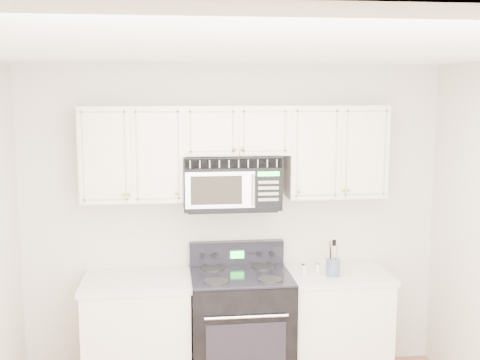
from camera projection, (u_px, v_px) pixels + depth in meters
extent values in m
cube|color=white|center=(269.00, 50.00, 3.16)|extent=(3.50, 3.50, 0.01)
cube|color=beige|center=(234.00, 220.00, 5.07)|extent=(3.50, 0.01, 2.60)
cube|color=silver|center=(139.00, 337.00, 4.80)|extent=(0.82, 0.63, 0.88)
cube|color=silver|center=(137.00, 281.00, 4.73)|extent=(0.86, 0.65, 0.04)
cube|color=silver|center=(334.00, 328.00, 4.98)|extent=(0.82, 0.63, 0.88)
cube|color=silver|center=(335.00, 274.00, 4.91)|extent=(0.86, 0.65, 0.04)
cube|color=black|center=(241.00, 331.00, 4.86)|extent=(0.79, 0.68, 0.92)
cube|color=black|center=(246.00, 350.00, 4.53)|extent=(0.61, 0.01, 0.42)
cylinder|color=#BAB9C3|center=(247.00, 317.00, 4.46)|extent=(0.63, 0.02, 0.02)
cube|color=black|center=(241.00, 275.00, 4.80)|extent=(0.79, 0.68, 0.02)
cube|color=black|center=(237.00, 253.00, 5.08)|extent=(0.79, 0.08, 0.21)
cube|color=#13E133|center=(237.00, 255.00, 5.03)|extent=(0.12, 0.00, 0.06)
cube|color=silver|center=(132.00, 154.00, 4.73)|extent=(0.80, 0.33, 0.75)
cube|color=silver|center=(335.00, 151.00, 4.92)|extent=(0.80, 0.33, 0.75)
cube|color=silver|center=(236.00, 130.00, 4.80)|extent=(0.84, 0.33, 0.39)
sphere|color=gold|center=(129.00, 195.00, 4.58)|extent=(0.03, 0.03, 0.03)
sphere|color=gold|center=(177.00, 194.00, 4.63)|extent=(0.03, 0.03, 0.03)
sphere|color=gold|center=(299.00, 191.00, 4.74)|extent=(0.03, 0.03, 0.03)
sphere|color=gold|center=(343.00, 190.00, 4.78)|extent=(0.03, 0.03, 0.03)
sphere|color=gold|center=(235.00, 149.00, 4.63)|extent=(0.03, 0.03, 0.03)
sphere|color=gold|center=(242.00, 149.00, 4.63)|extent=(0.03, 0.03, 0.03)
cylinder|color=#B41B04|center=(240.00, 156.00, 4.64)|extent=(0.01, 0.00, 0.11)
sphere|color=gold|center=(240.00, 164.00, 4.65)|extent=(0.04, 0.04, 0.04)
cube|color=black|center=(231.00, 182.00, 4.82)|extent=(0.77, 0.38, 0.43)
cube|color=#A4A28C|center=(234.00, 164.00, 4.62)|extent=(0.75, 0.01, 0.08)
cube|color=#B5B5BE|center=(220.00, 190.00, 4.62)|extent=(0.54, 0.01, 0.28)
cube|color=black|center=(216.00, 190.00, 4.62)|extent=(0.40, 0.01, 0.22)
cube|color=black|center=(268.00, 189.00, 4.67)|extent=(0.21, 0.01, 0.28)
cube|color=#13E133|center=(269.00, 174.00, 4.64)|extent=(0.17, 0.00, 0.04)
cylinder|color=#BAB9C3|center=(254.00, 190.00, 4.62)|extent=(0.02, 0.02, 0.24)
cylinder|color=slate|center=(333.00, 267.00, 4.79)|extent=(0.11, 0.11, 0.14)
cylinder|color=olive|center=(337.00, 259.00, 4.79)|extent=(0.01, 0.01, 0.24)
cylinder|color=black|center=(330.00, 257.00, 4.81)|extent=(0.01, 0.01, 0.26)
cylinder|color=olive|center=(332.00, 258.00, 4.75)|extent=(0.01, 0.01, 0.27)
cylinder|color=silver|center=(304.00, 270.00, 4.83)|extent=(0.04, 0.04, 0.08)
cylinder|color=#BAB9C3|center=(304.00, 264.00, 4.82)|extent=(0.04, 0.04, 0.02)
cylinder|color=silver|center=(318.00, 269.00, 4.85)|extent=(0.04, 0.04, 0.08)
cylinder|color=#BAB9C3|center=(318.00, 263.00, 4.85)|extent=(0.04, 0.04, 0.01)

